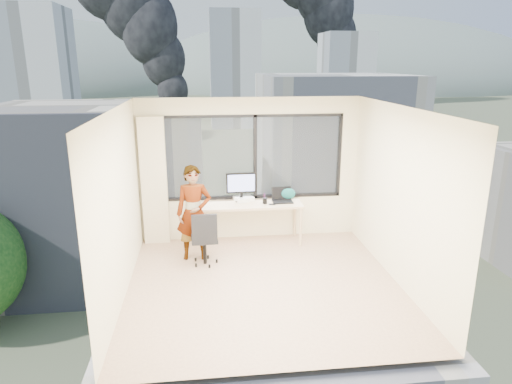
{
  "coord_description": "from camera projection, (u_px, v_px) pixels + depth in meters",
  "views": [
    {
      "loc": [
        -0.82,
        -6.06,
        3.2
      ],
      "look_at": [
        0.0,
        1.0,
        1.15
      ],
      "focal_mm": 31.82,
      "sensor_mm": 36.0,
      "label": 1
    }
  ],
  "objects": [
    {
      "name": "cellphone",
      "position": [
        272.0,
        204.0,
        8.05
      ],
      "size": [
        0.13,
        0.08,
        0.01
      ],
      "primitive_type": "cube",
      "rotation": [
        0.0,
        0.0,
        -0.2
      ],
      "color": "black",
      "rests_on": "desk"
    },
    {
      "name": "wall_left",
      "position": [
        119.0,
        206.0,
        6.18
      ],
      "size": [
        0.01,
        4.0,
        2.6
      ],
      "primitive_type": "cube",
      "color": "beige",
      "rests_on": "ground"
    },
    {
      "name": "monitor",
      "position": [
        241.0,
        187.0,
        8.17
      ],
      "size": [
        0.55,
        0.14,
        0.54
      ],
      "primitive_type": null,
      "rotation": [
        0.0,
        0.0,
        0.04
      ],
      "color": "black",
      "rests_on": "desk"
    },
    {
      "name": "curtain",
      "position": [
        154.0,
        181.0,
        8.04
      ],
      "size": [
        0.45,
        0.14,
        2.3
      ],
      "primitive_type": "cube",
      "color": "#F3EDBE",
      "rests_on": "floor"
    },
    {
      "name": "near_bldg_a",
      "position": [
        103.0,
        194.0,
        36.33
      ],
      "size": [
        16.0,
        12.0,
        14.0
      ],
      "primitive_type": "cube",
      "color": "beige",
      "rests_on": "exterior_ground"
    },
    {
      "name": "handbag",
      "position": [
        288.0,
        194.0,
        8.33
      ],
      "size": [
        0.3,
        0.19,
        0.22
      ],
      "primitive_type": "ellipsoid",
      "rotation": [
        0.0,
        0.0,
        0.17
      ],
      "color": "#0C4D45",
      "rests_on": "desk"
    },
    {
      "name": "tree_c",
      "position": [
        413.0,
        177.0,
        49.87
      ],
      "size": [
        8.4,
        8.4,
        10.0
      ],
      "primitive_type": null,
      "color": "#164316",
      "rests_on": "exterior_ground"
    },
    {
      "name": "wall_front",
      "position": [
        291.0,
        261.0,
        4.49
      ],
      "size": [
        4.0,
        0.01,
        2.6
      ],
      "primitive_type": "cube",
      "color": "beige",
      "rests_on": "ground"
    },
    {
      "name": "near_bldg_b",
      "position": [
        331.0,
        156.0,
        46.02
      ],
      "size": [
        14.0,
        13.0,
        16.0
      ],
      "primitive_type": "cube",
      "color": "white",
      "rests_on": "exterior_ground"
    },
    {
      "name": "far_tower_a",
      "position": [
        35.0,
        78.0,
        93.55
      ],
      "size": [
        14.0,
        14.0,
        28.0
      ],
      "primitive_type": "cube",
      "color": "silver",
      "rests_on": "exterior_ground"
    },
    {
      "name": "tree_b",
      "position": [
        290.0,
        283.0,
        27.01
      ],
      "size": [
        7.6,
        7.6,
        9.0
      ],
      "primitive_type": null,
      "color": "#164316",
      "rests_on": "exterior_ground"
    },
    {
      "name": "hill_a",
      "position": [
        23.0,
        88.0,
        302.75
      ],
      "size": [
        288.0,
        216.0,
        90.0
      ],
      "primitive_type": "ellipsoid",
      "color": "slate",
      "rests_on": "exterior_ground"
    },
    {
      "name": "far_tower_c",
      "position": [
        345.0,
        75.0,
        145.65
      ],
      "size": [
        15.0,
        15.0,
        26.0
      ],
      "primitive_type": "cube",
      "color": "silver",
      "rests_on": "exterior_ground"
    },
    {
      "name": "laptop",
      "position": [
        283.0,
        196.0,
        8.17
      ],
      "size": [
        0.37,
        0.39,
        0.23
      ],
      "primitive_type": null,
      "rotation": [
        0.0,
        0.0,
        0.03
      ],
      "color": "black",
      "rests_on": "desk"
    },
    {
      "name": "exterior_ground",
      "position": [
        206.0,
        126.0,
        125.17
      ],
      "size": [
        400.0,
        400.0,
        0.04
      ],
      "primitive_type": "cube",
      "color": "#515B3D",
      "rests_on": "ground"
    },
    {
      "name": "person",
      "position": [
        194.0,
        213.0,
        7.48
      ],
      "size": [
        0.58,
        0.39,
        1.59
      ],
      "primitive_type": "imported",
      "rotation": [
        0.0,
        0.0,
        -0.01
      ],
      "color": "#2D2D33",
      "rests_on": "floor"
    },
    {
      "name": "ceiling",
      "position": [
        265.0,
        108.0,
        6.04
      ],
      "size": [
        4.0,
        4.0,
        0.01
      ],
      "primitive_type": "cube",
      "color": "white",
      "rests_on": "ground"
    },
    {
      "name": "floor",
      "position": [
        264.0,
        284.0,
        6.76
      ],
      "size": [
        4.0,
        4.0,
        0.01
      ],
      "primitive_type": "cube",
      "color": "tan",
      "rests_on": "ground"
    },
    {
      "name": "desk",
      "position": [
        252.0,
        223.0,
        8.24
      ],
      "size": [
        1.8,
        0.6,
        0.75
      ],
      "primitive_type": "cube",
      "color": "tan",
      "rests_on": "floor"
    },
    {
      "name": "far_tower_b",
      "position": [
        234.0,
        70.0,
        121.9
      ],
      "size": [
        13.0,
        13.0,
        30.0
      ],
      "primitive_type": "cube",
      "color": "silver",
      "rests_on": "exterior_ground"
    },
    {
      "name": "game_console",
      "position": [
        244.0,
        199.0,
        8.28
      ],
      "size": [
        0.39,
        0.36,
        0.08
      ],
      "primitive_type": "cube",
      "rotation": [
        0.0,
        0.0,
        0.34
      ],
      "color": "white",
      "rests_on": "desk"
    },
    {
      "name": "chair",
      "position": [
        204.0,
        237.0,
        7.34
      ],
      "size": [
        0.5,
        0.5,
        0.93
      ],
      "primitive_type": null,
      "rotation": [
        0.0,
        0.0,
        0.04
      ],
      "color": "black",
      "rests_on": "floor"
    },
    {
      "name": "pen_cup",
      "position": [
        265.0,
        201.0,
        8.11
      ],
      "size": [
        0.09,
        0.09,
        0.1
      ],
      "primitive_type": "cylinder",
      "rotation": [
        0.0,
        0.0,
        -0.11
      ],
      "color": "black",
      "rests_on": "desk"
    },
    {
      "name": "hill_b",
      "position": [
        342.0,
        86.0,
        327.16
      ],
      "size": [
        300.0,
        220.0,
        96.0
      ],
      "primitive_type": "ellipsoid",
      "color": "slate",
      "rests_on": "exterior_ground"
    },
    {
      "name": "far_tower_d",
      "position": [
        15.0,
        82.0,
        144.1
      ],
      "size": [
        16.0,
        14.0,
        22.0
      ],
      "primitive_type": "cube",
      "color": "silver",
      "rests_on": "exterior_ground"
    },
    {
      "name": "wall_right",
      "position": [
        400.0,
        197.0,
        6.62
      ],
      "size": [
        0.01,
        4.0,
        2.6
      ],
      "primitive_type": "cube",
      "color": "beige",
      "rests_on": "ground"
    },
    {
      "name": "window_wall",
      "position": [
        252.0,
        157.0,
        8.25
      ],
      "size": [
        3.3,
        0.16,
        1.55
      ],
      "primitive_type": null,
      "color": "black",
      "rests_on": "ground"
    }
  ]
}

